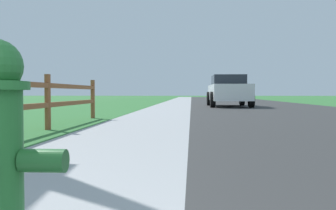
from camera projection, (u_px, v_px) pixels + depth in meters
name	position (u px, v px, depth m)	size (l,w,h in m)	color
ground_plane	(191.00, 103.00, 24.55)	(120.00, 120.00, 0.00)	#337336
road_asphalt	(240.00, 102.00, 26.32)	(7.00, 66.00, 0.01)	#333333
curb_concrete	(150.00, 102.00, 26.74)	(6.00, 66.00, 0.01)	#A4A5A7
grass_verge	(129.00, 102.00, 26.83)	(5.00, 66.00, 0.00)	#337336
rail_fence	(5.00, 99.00, 5.17)	(0.11, 9.29, 1.02)	brown
parked_suv_white	(228.00, 90.00, 18.39)	(2.04, 4.62, 1.56)	white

